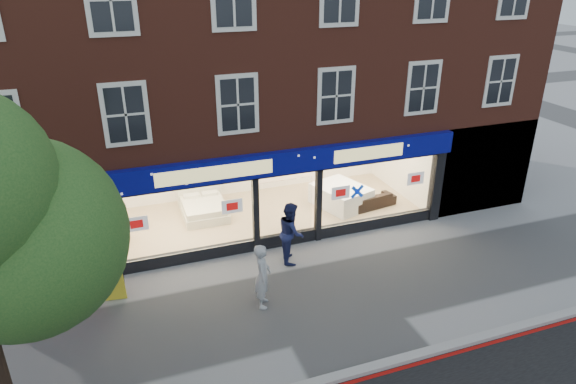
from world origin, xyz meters
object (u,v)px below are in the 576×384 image
mattress_stack (341,196)px  a_board (112,284)px  sofa (372,200)px  display_bed (204,207)px  pedestrian_blue (291,232)px  pedestrian_grey (263,276)px

mattress_stack → a_board: a_board is taller
mattress_stack → sofa: 1.17m
display_bed → mattress_stack: display_bed is taller
mattress_stack → pedestrian_blue: size_ratio=1.21×
sofa → a_board: 9.68m
display_bed → pedestrian_blue: (1.96, -3.77, 0.56)m
mattress_stack → pedestrian_grey: 6.52m
mattress_stack → pedestrian_grey: (-4.49, -4.70, 0.43)m
display_bed → sofa: 6.19m
display_bed → a_board: 5.23m
mattress_stack → sofa: bearing=-23.6°
sofa → pedestrian_blue: 4.74m
display_bed → sofa: display_bed is taller
display_bed → a_board: size_ratio=1.95×
display_bed → pedestrian_blue: 4.28m
mattress_stack → pedestrian_blue: 4.15m
pedestrian_grey → mattress_stack: bearing=-24.8°
sofa → a_board: a_board is taller
sofa → pedestrian_grey: size_ratio=0.98×
a_board → sofa: bearing=24.1°
pedestrian_grey → pedestrian_blue: pedestrian_blue is taller
display_bed → sofa: bearing=-12.4°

